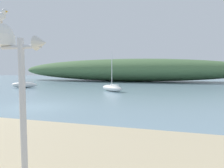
% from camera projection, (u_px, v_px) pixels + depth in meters
% --- Properties ---
extents(ground_plane, '(120.00, 120.00, 0.00)m').
position_uv_depth(ground_plane, '(36.00, 107.00, 12.41)').
color(ground_plane, '#7A99A8').
extents(distant_hill, '(47.64, 10.59, 4.55)m').
position_uv_depth(distant_hill, '(128.00, 70.00, 40.77)').
color(distant_hill, '#517547').
rests_on(distant_hill, ground).
extents(mast_structure, '(1.23, 0.48, 3.01)m').
position_uv_depth(mast_structure, '(9.00, 52.00, 3.82)').
color(mast_structure, silver).
rests_on(mast_structure, beach_sand).
extents(seagull_on_radar, '(0.37, 0.17, 0.25)m').
position_uv_depth(seagull_on_radar, '(1.00, 15.00, 3.80)').
color(seagull_on_radar, orange).
rests_on(seagull_on_radar, mast_structure).
extents(sailboat_outer_mooring, '(3.44, 1.97, 3.82)m').
position_uv_depth(sailboat_outer_mooring, '(24.00, 85.00, 25.72)').
color(sailboat_outer_mooring, white).
rests_on(sailboat_outer_mooring, ground).
extents(sailboat_by_sandbar, '(3.31, 3.16, 4.16)m').
position_uv_depth(sailboat_by_sandbar, '(112.00, 88.00, 21.52)').
color(sailboat_by_sandbar, white).
rests_on(sailboat_by_sandbar, ground).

